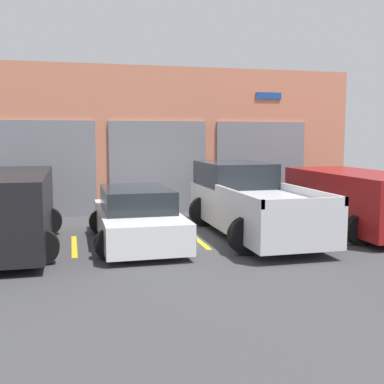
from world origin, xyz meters
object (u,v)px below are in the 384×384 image
(sedan_white, at_px, (137,217))
(sedan_side, at_px, (5,209))
(pickup_truck, at_px, (249,202))
(van_right, at_px, (357,199))

(sedan_white, xyz_separation_m, sedan_side, (-2.89, -0.02, 0.32))
(pickup_truck, relative_size, sedan_white, 1.28)
(sedan_white, bearing_deg, van_right, -0.23)
(van_right, bearing_deg, pickup_truck, 173.91)
(van_right, bearing_deg, sedan_white, 179.77)
(sedan_side, xyz_separation_m, van_right, (8.66, 0.00, -0.07))
(sedan_white, bearing_deg, pickup_truck, 5.64)
(sedan_white, relative_size, van_right, 0.91)
(sedan_white, distance_m, van_right, 5.78)
(sedan_white, bearing_deg, sedan_side, -179.53)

